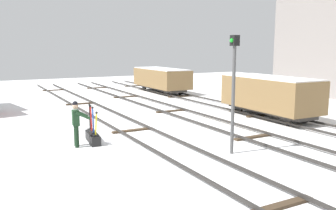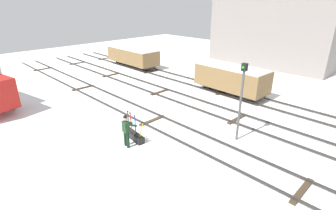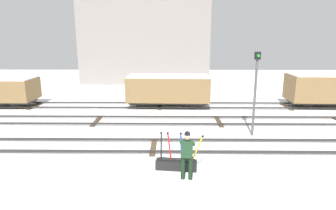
{
  "view_description": "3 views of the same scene",
  "coord_description": "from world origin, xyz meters",
  "px_view_note": "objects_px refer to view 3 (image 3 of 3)",
  "views": [
    {
      "loc": [
        14.42,
        -6.06,
        3.68
      ],
      "look_at": [
        0.6,
        1.46,
        1.16
      ],
      "focal_mm": 38.08,
      "sensor_mm": 36.0,
      "label": 1
    },
    {
      "loc": [
        10.88,
        -9.31,
        6.92
      ],
      "look_at": [
        0.36,
        1.0,
        0.88
      ],
      "focal_mm": 27.66,
      "sensor_mm": 36.0,
      "label": 2
    },
    {
      "loc": [
        0.78,
        -12.13,
        4.85
      ],
      "look_at": [
        0.63,
        1.52,
        1.59
      ],
      "focal_mm": 31.24,
      "sensor_mm": 36.0,
      "label": 3
    }
  ],
  "objects_px": {
    "freight_car_far_end": "(168,89)",
    "freight_car_near_switch": "(336,88)",
    "signal_post": "(256,86)",
    "switch_lever_frame": "(176,163)",
    "rail_worker": "(187,152)"
  },
  "relations": [
    {
      "from": "switch_lever_frame",
      "to": "rail_worker",
      "type": "bearing_deg",
      "value": -57.18
    },
    {
      "from": "switch_lever_frame",
      "to": "freight_car_far_end",
      "type": "relative_size",
      "value": 0.31
    },
    {
      "from": "signal_post",
      "to": "freight_car_near_switch",
      "type": "distance_m",
      "value": 9.38
    },
    {
      "from": "switch_lever_frame",
      "to": "freight_car_far_end",
      "type": "xyz_separation_m",
      "value": [
        -0.4,
        9.74,
        1.03
      ]
    },
    {
      "from": "rail_worker",
      "to": "freight_car_far_end",
      "type": "xyz_separation_m",
      "value": [
        -0.75,
        10.44,
        0.29
      ]
    },
    {
      "from": "signal_post",
      "to": "freight_car_far_end",
      "type": "relative_size",
      "value": 0.73
    },
    {
      "from": "rail_worker",
      "to": "freight_car_far_end",
      "type": "height_order",
      "value": "freight_car_far_end"
    },
    {
      "from": "signal_post",
      "to": "rail_worker",
      "type": "bearing_deg",
      "value": -127.55
    },
    {
      "from": "switch_lever_frame",
      "to": "freight_car_near_switch",
      "type": "xyz_separation_m",
      "value": [
        11.04,
        9.74,
        1.08
      ]
    },
    {
      "from": "signal_post",
      "to": "freight_car_near_switch",
      "type": "bearing_deg",
      "value": 39.34
    },
    {
      "from": "signal_post",
      "to": "freight_car_far_end",
      "type": "height_order",
      "value": "signal_post"
    },
    {
      "from": "rail_worker",
      "to": "signal_post",
      "type": "distance_m",
      "value": 5.93
    },
    {
      "from": "switch_lever_frame",
      "to": "freight_car_far_end",
      "type": "distance_m",
      "value": 9.8
    },
    {
      "from": "freight_car_far_end",
      "to": "freight_car_near_switch",
      "type": "distance_m",
      "value": 11.44
    },
    {
      "from": "rail_worker",
      "to": "signal_post",
      "type": "bearing_deg",
      "value": 59.02
    }
  ]
}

